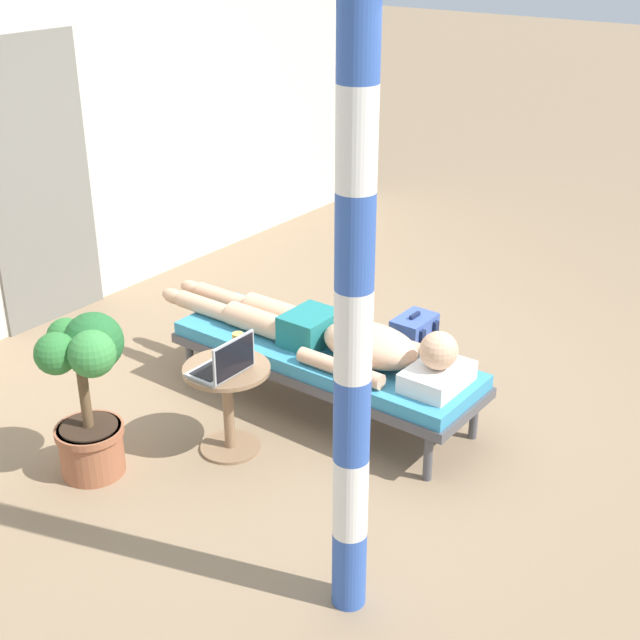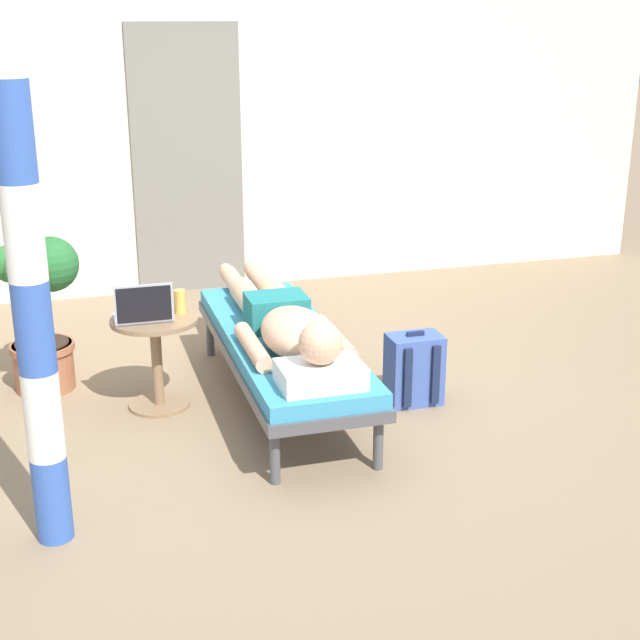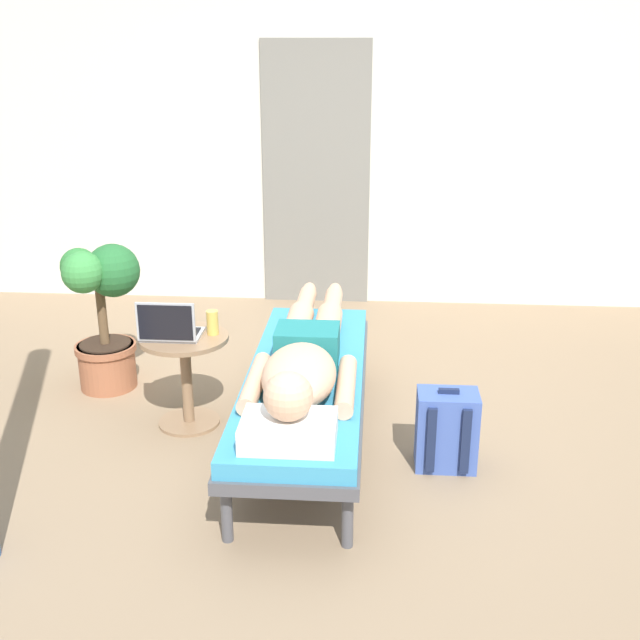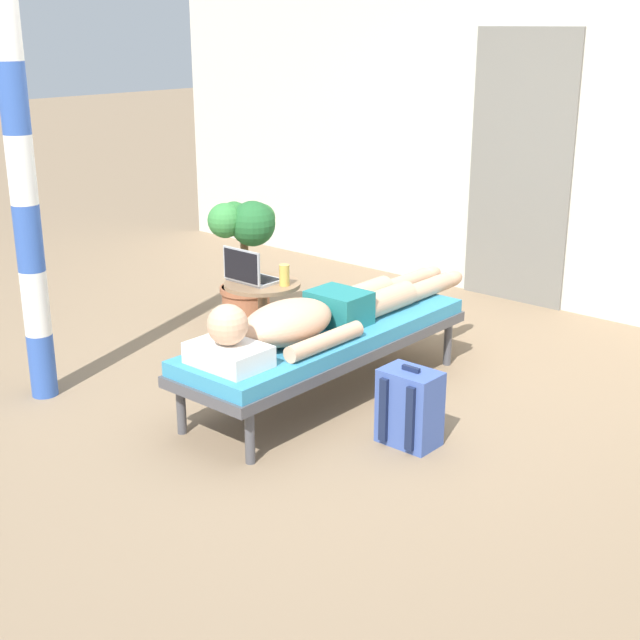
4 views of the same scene
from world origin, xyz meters
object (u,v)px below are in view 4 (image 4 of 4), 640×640
Objects in this scene: lounge_chair at (327,340)px; side_table at (263,308)px; laptop at (249,273)px; potted_plant at (245,253)px; porch_post at (21,170)px; backpack at (410,408)px; person_reclining at (317,315)px; drink_glass at (284,275)px.

side_table is (-0.67, 0.16, 0.01)m from lounge_chair.
potted_plant reaches higher than laptop.
porch_post is (0.01, -1.67, 0.78)m from potted_plant.
laptop is 0.73× the size of backpack.
porch_post is (-1.25, -0.98, 0.80)m from person_reclining.
lounge_chair is at bearing 90.00° from person_reclining.
potted_plant is 1.84m from porch_post.
laptop is 1.48m from porch_post.
lounge_chair is 14.76× the size of drink_glass.
laptop reaches higher than lounge_chair.
laptop is at bearing -139.48° from side_table.
potted_plant reaches higher than side_table.
porch_post reaches higher than laptop.
lounge_chair is 0.90× the size of person_reclining.
person_reclining reaches higher than lounge_chair.
porch_post reaches higher than side_table.
person_reclining is at bearing 38.17° from porch_post.
lounge_chair is 2.16× the size of potted_plant.
backpack is 0.16× the size of porch_post.
backpack is (1.45, -0.29, -0.39)m from laptop.
laptop is 0.23m from drink_glass.
potted_plant is at bearing 152.31° from drink_glass.
porch_post reaches higher than person_reclining.
potted_plant is (-1.99, 0.78, 0.34)m from backpack.
backpack is (1.24, -0.39, -0.39)m from drink_glass.
porch_post is (-0.73, -1.28, 0.72)m from drink_glass.
drink_glass is at bearing -27.69° from potted_plant.
side_table is at bearing 64.74° from porch_post.
person_reclining is 0.60m from drink_glass.
lounge_chair is at bearing -13.60° from side_table.
potted_plant reaches higher than person_reclining.
person_reclining reaches higher than side_table.
lounge_chair is 4.62× the size of backpack.
person_reclining is 0.83× the size of porch_post.
potted_plant is at bearing 154.74° from lounge_chair.
drink_glass is 1.36m from backpack.
person_reclining is 7.00× the size of laptop.
person_reclining reaches higher than drink_glass.
laptop reaches higher than side_table.
laptop is at bearing 66.18° from porch_post.
potted_plant is (-0.75, 0.39, -0.06)m from drink_glass.
side_table is 0.76m from potted_plant.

